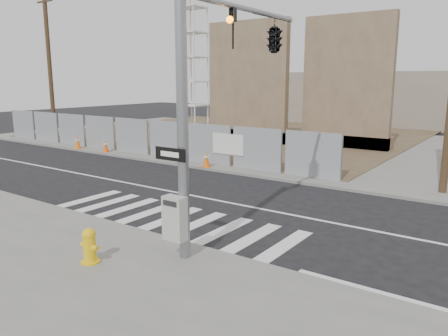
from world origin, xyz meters
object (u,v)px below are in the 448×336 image
Objects in this scene: crane_tower at (192,21)px; traffic_cone_a at (78,142)px; fire_hydrant at (89,246)px; traffic_cone_d at (206,159)px; signal_pole at (248,62)px; traffic_cone_c at (176,153)px; traffic_cone_b at (106,146)px.

crane_tower is 15.34m from traffic_cone_a.
traffic_cone_d is at bearing 104.73° from fire_hydrant.
signal_pole is 9.10× the size of traffic_cone_a.
crane_tower reaches higher than fire_hydrant.
traffic_cone_d is (10.09, -0.08, 0.00)m from traffic_cone_a.
fire_hydrant is at bearing -57.01° from traffic_cone_c.
fire_hydrant reaches higher than traffic_cone_a.
fire_hydrant is at bearing -55.69° from crane_tower.
traffic_cone_b is (3.65, -12.61, -8.55)m from crane_tower.
signal_pole is 8.34× the size of fire_hydrant.
crane_tower is 23.51× the size of traffic_cone_d.
traffic_cone_d is at bearing -0.44° from traffic_cone_a.
fire_hydrant is 16.31m from traffic_cone_b.
fire_hydrant is (15.93, -23.34, -8.49)m from crane_tower.
signal_pole is 9.84m from traffic_cone_d.
crane_tower is at bearing 115.07° from fire_hydrant.
signal_pole reaches higher than traffic_cone_b.
signal_pole is 9.07× the size of traffic_cone_d.
traffic_cone_d reaches higher than traffic_cone_c.
crane_tower is 29.50m from fire_hydrant.
traffic_cone_d is (-6.26, 6.27, -4.28)m from signal_pole.
signal_pole is at bearing -24.93° from traffic_cone_b.
traffic_cone_b is 0.93× the size of traffic_cone_d.
traffic_cone_b is 7.59m from traffic_cone_d.
traffic_cone_a is at bearing 135.03° from fire_hydrant.
fire_hydrant is at bearing -110.07° from signal_pole.
traffic_cone_b is at bearing -73.87° from crane_tower.
fire_hydrant is 18.21m from traffic_cone_a.
traffic_cone_b is (-12.28, 10.73, -0.07)m from fire_hydrant.
crane_tower is 16.89m from traffic_cone_c.
signal_pole is 10.97× the size of traffic_cone_c.
traffic_cone_c is at bearing 141.40° from signal_pole.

